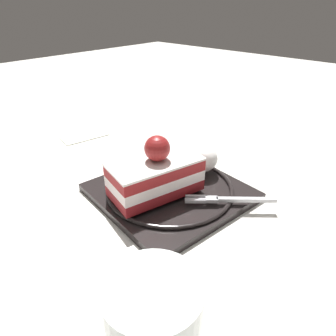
% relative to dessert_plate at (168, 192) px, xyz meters
% --- Properties ---
extents(ground_plane, '(2.40, 2.40, 0.00)m').
position_rel_dessert_plate_xyz_m(ground_plane, '(-0.00, 0.01, -0.01)').
color(ground_plane, silver).
extents(dessert_plate, '(0.21, 0.21, 0.02)m').
position_rel_dessert_plate_xyz_m(dessert_plate, '(0.00, 0.00, 0.00)').
color(dessert_plate, black).
rests_on(dessert_plate, ground_plane).
extents(cake_slice, '(0.13, 0.09, 0.08)m').
position_rel_dessert_plate_xyz_m(cake_slice, '(0.02, -0.00, 0.04)').
color(cake_slice, maroon).
rests_on(cake_slice, dessert_plate).
extents(whipped_cream_dollop, '(0.04, 0.04, 0.04)m').
position_rel_dessert_plate_xyz_m(whipped_cream_dollop, '(-0.07, 0.01, 0.03)').
color(whipped_cream_dollop, white).
rests_on(whipped_cream_dollop, dessert_plate).
extents(fork, '(0.09, 0.09, 0.00)m').
position_rel_dessert_plate_xyz_m(fork, '(-0.03, 0.08, 0.01)').
color(fork, silver).
rests_on(fork, dessert_plate).
extents(folded_napkin, '(0.10, 0.06, 0.00)m').
position_rel_dessert_plate_xyz_m(folded_napkin, '(-0.04, -0.27, -0.01)').
color(folded_napkin, white).
rests_on(folded_napkin, ground_plane).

